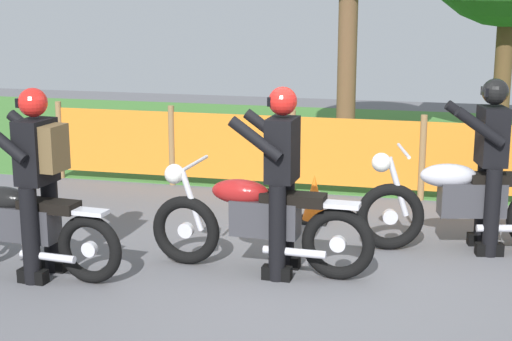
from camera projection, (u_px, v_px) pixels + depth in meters
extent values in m
cube|color=#5B5B60|center=(312.00, 282.00, 6.88)|extent=(24.00, 24.00, 0.02)
cube|color=#427A33|center=(382.00, 142.00, 13.26)|extent=(24.00, 7.41, 0.01)
cylinder|color=olive|center=(60.00, 140.00, 10.60)|extent=(0.08, 0.08, 1.05)
cylinder|color=olive|center=(172.00, 146.00, 10.22)|extent=(0.08, 0.08, 1.05)
cylinder|color=olive|center=(292.00, 152.00, 9.84)|extent=(0.08, 0.08, 1.05)
cylinder|color=olive|center=(422.00, 158.00, 9.45)|extent=(0.08, 0.08, 1.05)
cube|color=orange|center=(115.00, 141.00, 10.40)|extent=(1.52, 0.02, 0.85)
cube|color=orange|center=(231.00, 147.00, 10.02)|extent=(1.52, 0.02, 0.85)
cube|color=orange|center=(356.00, 153.00, 9.64)|extent=(1.52, 0.02, 0.85)
cube|color=orange|center=(491.00, 160.00, 9.26)|extent=(1.52, 0.02, 0.85)
cylinder|color=brown|center=(347.00, 62.00, 11.46)|extent=(0.28, 0.28, 2.95)
cylinder|color=brown|center=(503.00, 74.00, 12.75)|extent=(0.28, 0.28, 2.36)
torus|color=black|center=(390.00, 217.00, 7.66)|extent=(0.68, 0.26, 0.67)
cylinder|color=silver|center=(390.00, 217.00, 7.66)|extent=(0.16, 0.09, 0.15)
cube|color=#38383D|center=(472.00, 199.00, 7.60)|extent=(0.67, 0.38, 0.33)
ellipsoid|color=#B7B7C1|center=(448.00, 175.00, 7.56)|extent=(0.59, 0.36, 0.23)
cube|color=black|center=(500.00, 179.00, 7.55)|extent=(0.62, 0.35, 0.10)
cylinder|color=silver|center=(398.00, 187.00, 7.59)|extent=(0.25, 0.11, 0.59)
sphere|color=white|center=(381.00, 162.00, 7.54)|extent=(0.23, 0.23, 0.19)
cylinder|color=silver|center=(404.00, 151.00, 7.51)|extent=(0.17, 0.62, 0.03)
cylinder|color=silver|center=(507.00, 228.00, 7.51)|extent=(0.58, 0.20, 0.07)
torus|color=black|center=(90.00, 249.00, 6.78)|extent=(0.62, 0.15, 0.61)
cylinder|color=silver|center=(90.00, 249.00, 6.78)|extent=(0.14, 0.07, 0.13)
cube|color=#38383D|center=(27.00, 223.00, 6.93)|extent=(0.59, 0.28, 0.31)
ellipsoid|color=black|center=(4.00, 198.00, 6.96)|extent=(0.52, 0.27, 0.21)
cube|color=black|center=(49.00, 206.00, 6.82)|extent=(0.55, 0.25, 0.10)
cube|color=silver|center=(88.00, 212.00, 6.70)|extent=(0.36, 0.18, 0.04)
cylinder|color=silver|center=(48.00, 257.00, 6.77)|extent=(0.53, 0.11, 0.07)
torus|color=black|center=(186.00, 230.00, 7.25)|extent=(0.66, 0.14, 0.65)
cylinder|color=silver|center=(186.00, 230.00, 7.25)|extent=(0.15, 0.07, 0.14)
torus|color=black|center=(338.00, 244.00, 6.86)|extent=(0.66, 0.14, 0.65)
cylinder|color=silver|center=(338.00, 244.00, 6.86)|extent=(0.15, 0.07, 0.14)
cube|color=#38383D|center=(265.00, 218.00, 7.00)|extent=(0.62, 0.27, 0.33)
ellipsoid|color=maroon|center=(240.00, 192.00, 7.02)|extent=(0.54, 0.27, 0.22)
cube|color=black|center=(293.00, 199.00, 6.89)|extent=(0.58, 0.25, 0.10)
cube|color=silver|center=(339.00, 205.00, 6.78)|extent=(0.37, 0.18, 0.04)
cylinder|color=silver|center=(192.00, 200.00, 7.17)|extent=(0.24, 0.07, 0.58)
sphere|color=white|center=(174.00, 174.00, 7.16)|extent=(0.19, 0.19, 0.18)
cylinder|color=silver|center=(195.00, 163.00, 7.08)|extent=(0.06, 0.61, 0.03)
cylinder|color=silver|center=(294.00, 252.00, 6.84)|extent=(0.56, 0.09, 0.07)
cylinder|color=black|center=(492.00, 212.00, 7.46)|extent=(0.18, 0.18, 0.86)
cube|color=black|center=(489.00, 249.00, 7.54)|extent=(0.28, 0.16, 0.12)
cylinder|color=black|center=(483.00, 204.00, 7.77)|extent=(0.18, 0.18, 0.86)
cube|color=black|center=(481.00, 239.00, 7.86)|extent=(0.28, 0.16, 0.12)
cube|color=black|center=(492.00, 136.00, 7.46)|extent=(0.31, 0.40, 0.56)
cylinder|color=black|center=(480.00, 127.00, 7.22)|extent=(0.49, 0.20, 0.38)
cylinder|color=black|center=(468.00, 120.00, 7.65)|extent=(0.49, 0.20, 0.38)
sphere|color=black|center=(495.00, 92.00, 7.37)|extent=(0.30, 0.30, 0.25)
cube|color=black|center=(485.00, 92.00, 7.37)|extent=(0.07, 0.18, 0.08)
cylinder|color=black|center=(30.00, 236.00, 6.75)|extent=(0.16, 0.16, 0.86)
cube|color=black|center=(33.00, 276.00, 6.84)|extent=(0.27, 0.13, 0.12)
cylinder|color=black|center=(51.00, 225.00, 7.05)|extent=(0.16, 0.16, 0.86)
cube|color=black|center=(54.00, 264.00, 7.13)|extent=(0.27, 0.13, 0.12)
cube|color=black|center=(36.00, 151.00, 6.74)|extent=(0.27, 0.38, 0.56)
cylinder|color=black|center=(1.00, 141.00, 6.57)|extent=(0.49, 0.14, 0.38)
cylinder|color=black|center=(32.00, 132.00, 6.98)|extent=(0.49, 0.14, 0.38)
sphere|color=red|center=(33.00, 102.00, 6.65)|extent=(0.27, 0.27, 0.25)
cube|color=black|center=(23.00, 102.00, 6.68)|extent=(0.04, 0.18, 0.08)
cube|color=brown|center=(53.00, 148.00, 6.68)|extent=(0.18, 0.29, 0.40)
cylinder|color=black|center=(277.00, 233.00, 6.83)|extent=(0.16, 0.16, 0.86)
cube|color=black|center=(277.00, 273.00, 6.91)|extent=(0.26, 0.12, 0.12)
cylinder|color=black|center=(286.00, 223.00, 7.13)|extent=(0.16, 0.16, 0.86)
cube|color=black|center=(286.00, 261.00, 7.21)|extent=(0.26, 0.12, 0.12)
cube|color=black|center=(282.00, 150.00, 6.82)|extent=(0.25, 0.37, 0.56)
cylinder|color=black|center=(255.00, 139.00, 6.64)|extent=(0.49, 0.12, 0.38)
cylinder|color=black|center=(269.00, 131.00, 7.05)|extent=(0.49, 0.12, 0.38)
sphere|color=red|center=(283.00, 101.00, 6.73)|extent=(0.26, 0.26, 0.25)
cube|color=black|center=(272.00, 101.00, 6.75)|extent=(0.04, 0.18, 0.08)
cube|color=black|center=(314.00, 220.00, 8.67)|extent=(0.32, 0.32, 0.03)
cone|color=orange|center=(314.00, 197.00, 8.61)|extent=(0.26, 0.26, 0.50)
cylinder|color=white|center=(314.00, 195.00, 8.60)|extent=(0.15, 0.15, 0.06)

